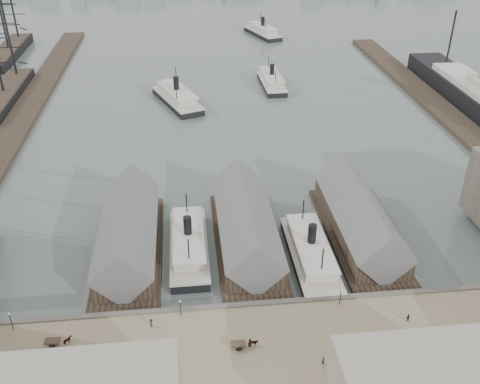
{
  "coord_description": "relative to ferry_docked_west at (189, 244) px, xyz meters",
  "views": [
    {
      "loc": [
        -12.03,
        -80.91,
        72.1
      ],
      "look_at": [
        0.0,
        30.0,
        6.0
      ],
      "focal_mm": 40.0,
      "sensor_mm": 36.0,
      "label": 1
    }
  ],
  "objects": [
    {
      "name": "ground",
      "position": [
        13.0,
        -15.15,
        -2.31
      ],
      "size": [
        900.0,
        900.0,
        0.0
      ],
      "primitive_type": "plane",
      "color": "#4C5855",
      "rests_on": "ground"
    },
    {
      "name": "quay",
      "position": [
        13.0,
        -35.15,
        -1.31
      ],
      "size": [
        180.0,
        30.0,
        2.0
      ],
      "primitive_type": "cube",
      "color": "#88775B",
      "rests_on": "ground"
    },
    {
      "name": "seawall",
      "position": [
        13.0,
        -20.35,
        -1.16
      ],
      "size": [
        180.0,
        1.2,
        2.3
      ],
      "primitive_type": "cube",
      "color": "#59544C",
      "rests_on": "ground"
    },
    {
      "name": "west_wharf",
      "position": [
        -55.0,
        84.85,
        -1.51
      ],
      "size": [
        10.0,
        220.0,
        1.6
      ],
      "primitive_type": "cube",
      "color": "#2D231C",
      "rests_on": "ground"
    },
    {
      "name": "east_wharf",
      "position": [
        91.0,
        74.85,
        -1.51
      ],
      "size": [
        10.0,
        180.0,
        1.6
      ],
      "primitive_type": "cube",
      "color": "#2D231C",
      "rests_on": "ground"
    },
    {
      "name": "ferry_shed_west",
      "position": [
        -13.0,
        1.73,
        2.33
      ],
      "size": [
        14.0,
        42.0,
        12.6
      ],
      "color": "#2D231C",
      "rests_on": "ground"
    },
    {
      "name": "ferry_shed_center",
      "position": [
        13.0,
        1.73,
        2.33
      ],
      "size": [
        14.0,
        42.0,
        12.6
      ],
      "color": "#2D231C",
      "rests_on": "ground"
    },
    {
      "name": "ferry_shed_east",
      "position": [
        39.0,
        1.73,
        2.33
      ],
      "size": [
        14.0,
        42.0,
        12.6
      ],
      "color": "#2D231C",
      "rests_on": "ground"
    },
    {
      "name": "lamp_post_far_w",
      "position": [
        -32.0,
        -22.15,
        2.41
      ],
      "size": [
        0.44,
        0.44,
        3.92
      ],
      "color": "black",
      "rests_on": "quay"
    },
    {
      "name": "lamp_post_near_w",
      "position": [
        -2.0,
        -22.15,
        2.41
      ],
      "size": [
        0.44,
        0.44,
        3.92
      ],
      "color": "black",
      "rests_on": "quay"
    },
    {
      "name": "lamp_post_near_e",
      "position": [
        28.0,
        -22.15,
        2.41
      ],
      "size": [
        0.44,
        0.44,
        3.92
      ],
      "color": "black",
      "rests_on": "quay"
    },
    {
      "name": "ferry_docked_west",
      "position": [
        0.0,
        0.0,
        0.0
      ],
      "size": [
        8.27,
        27.55,
        9.84
      ],
      "color": "black",
      "rests_on": "ground"
    },
    {
      "name": "ferry_docked_east",
      "position": [
        26.0,
        -6.1,
        0.04
      ],
      "size": [
        8.42,
        28.08,
        10.03
      ],
      "color": "black",
      "rests_on": "ground"
    },
    {
      "name": "ferry_open_near",
      "position": [
        -1.92,
        90.67,
        0.24
      ],
      "size": [
        19.43,
        31.65,
        10.86
      ],
      "rotation": [
        0.0,
        0.0,
        0.37
      ],
      "color": "black",
      "rests_on": "ground"
    },
    {
      "name": "ferry_open_mid",
      "position": [
        35.5,
        105.73,
        -0.08
      ],
      "size": [
        8.56,
        26.73,
        9.48
      ],
      "rotation": [
        0.0,
        0.0,
        0.02
      ],
      "color": "black",
      "rests_on": "ground"
    },
    {
      "name": "ferry_open_far",
      "position": [
        43.17,
        183.43,
        0.07
      ],
      "size": [
        17.34,
        29.66,
        10.15
      ],
      "rotation": [
        0.0,
        0.0,
        0.33
      ],
      "color": "black",
      "rests_on": "ground"
    },
    {
      "name": "sailing_ship_mid",
      "position": [
        -65.09,
        99.41,
        0.52
      ],
      "size": [
        9.6,
        55.46,
        39.46
      ],
      "color": "black",
      "rests_on": "ground"
    },
    {
      "name": "sailing_ship_far",
      "position": [
        -78.71,
        159.61,
        0.55
      ],
      "size": [
        9.61,
        53.38,
        39.5
      ],
      "color": "black",
      "rests_on": "ground"
    },
    {
      "name": "horse_cart_left",
      "position": [
        -22.4,
        -26.67,
        0.47
      ],
      "size": [
        4.67,
        1.71,
        1.49
      ],
      "rotation": [
        0.0,
        0.0,
        1.49
      ],
      "color": "black",
      "rests_on": "quay"
    },
    {
      "name": "horse_cart_center",
      "position": [
        9.31,
        -30.86,
        0.46
      ],
      "size": [
        4.78,
        1.59,
        1.42
      ],
      "rotation": [
        0.0,
        0.0,
        1.54
      ],
      "color": "black",
      "rests_on": "quay"
    },
    {
      "name": "horse_cart_right",
      "position": [
        25.42,
        -37.45,
        0.51
      ],
      "size": [
        4.71,
        1.94,
        1.63
      ],
      "rotation": [
        0.0,
        0.0,
        1.49
      ],
      "color": "black",
      "rests_on": "quay"
    },
    {
      "name": "pedestrian_1",
      "position": [
        -30.64,
        -34.0,
        0.56
      ],
      "size": [
        1.07,
        1.05,
        1.74
      ],
      "primitive_type": "imported",
      "rotation": [
        0.0,
        0.0,
        5.54
      ],
      "color": "black",
      "rests_on": "quay"
    },
    {
      "name": "pedestrian_2",
      "position": [
        -7.27,
        -24.11,
        0.54
      ],
      "size": [
        0.85,
        1.2,
        1.69
      ],
      "primitive_type": "imported",
      "rotation": [
        0.0,
        0.0,
        1.35
      ],
      "color": "black",
      "rests_on": "quay"
    },
    {
      "name": "pedestrian_3",
      "position": [
        -5.85,
        -35.51,
        0.5
      ],
      "size": [
        0.57,
        1.0,
        1.61
      ],
      "primitive_type": "imported",
      "rotation": [
        0.0,
        0.0,
        4.52
      ],
      "color": "black",
      "rests_on": "quay"
    },
    {
      "name": "pedestrian_4",
      "position": [
        9.79,
        -30.71,
        0.53
      ],
      "size": [
        0.97,
        0.83,
        1.67
      ],
      "primitive_type": "imported",
      "rotation": [
        0.0,
        0.0,
        0.45
      ],
      "color": "black",
      "rests_on": "quay"
    },
    {
      "name": "pedestrian_5",
      "position": [
        21.36,
        -35.98,
        0.52
      ],
      "size": [
        0.72,
        0.74,
        1.65
      ],
      "primitive_type": "imported",
      "rotation": [
        0.0,
        0.0,
        4.01
      ],
      "color": "black",
      "rests_on": "quay"
    },
    {
      "name": "pedestrian_6",
      "position": [
        39.16,
        -27.73,
        0.49
      ],
      "size": [
        0.87,
        0.74,
        1.59
      ],
      "primitive_type": "imported",
      "rotation": [
        0.0,
        0.0,
        2.95
      ],
      "color": "black",
      "rests_on": "quay"
    },
    {
      "name": "pedestrian_7",
      "position": [
        46.62,
        -38.43,
        0.58
      ],
      "size": [
        0.68,
        1.16,
        1.78
      ],
      "primitive_type": "imported",
      "rotation": [
        0.0,
        0.0,
        4.73
      ],
      "color": "black",
      "rests_on": "quay"
    }
  ]
}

